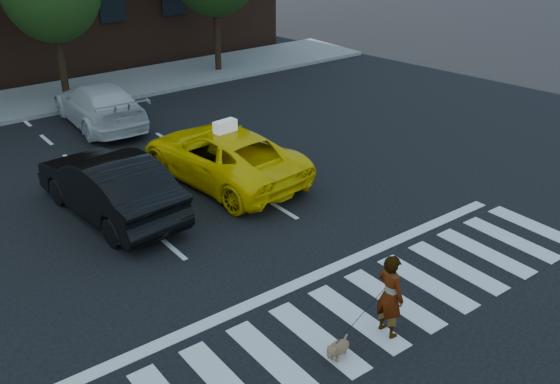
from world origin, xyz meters
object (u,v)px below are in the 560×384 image
Objects in this scene: woman at (390,295)px; taxi at (223,155)px; dog at (337,349)px; black_sedan at (109,185)px; white_suv at (99,105)px.

taxi is at bearing -7.00° from woman.
dog is at bearing 66.20° from taxi.
taxi is 3.24× the size of woman.
black_sedan reaches higher than white_suv.
white_suv is at bearing 1.06° from woman.
taxi is 8.04m from dog.
taxi is at bearing 101.23° from white_suv.
dog is at bearing 91.10° from woman.
taxi is 1.06× the size of white_suv.
black_sedan is at bearing 72.61° from white_suv.
dog is at bearing 91.82° from black_sedan.
black_sedan is 7.68× the size of dog.
taxi reaches higher than white_suv.
black_sedan is 7.06m from white_suv.
woman reaches higher than taxi.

